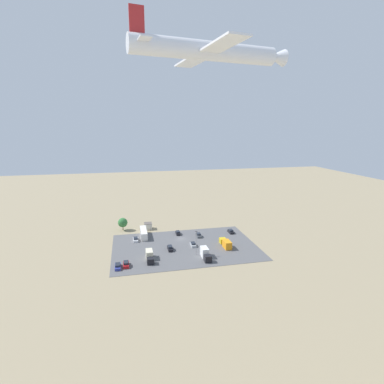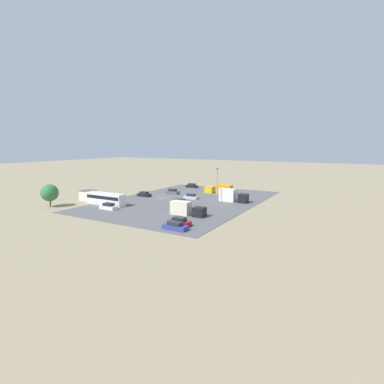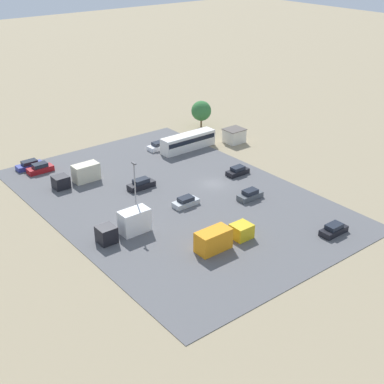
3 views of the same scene
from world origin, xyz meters
name	(u,v)px [view 2 (image 2 of 3)]	position (x,y,z in m)	size (l,w,h in m)	color
ground_plane	(161,198)	(0.00, 0.00, 0.00)	(400.00, 400.00, 0.00)	gray
parking_lot_surface	(185,201)	(0.00, 8.36, 0.04)	(55.41, 37.77, 0.08)	#565659
shed_building	(88,195)	(12.49, -16.02, 1.40)	(3.45, 3.88, 2.77)	silver
bus	(106,198)	(15.05, -6.39, 1.72)	(2.63, 11.44, 3.05)	silver
parked_car_0	(192,186)	(-22.74, -2.68, 0.70)	(1.88, 4.26, 1.50)	black
parked_car_1	(175,226)	(25.22, 21.37, 0.69)	(1.84, 4.73, 1.47)	navy
parked_car_2	(172,192)	(-7.71, -1.02, 0.73)	(1.82, 4.21, 1.57)	#4C5156
parked_car_3	(191,197)	(-3.24, 8.31, 0.67)	(1.83, 4.18, 1.42)	#ADB2B7
parked_car_4	(109,207)	(18.58, -1.96, 0.69)	(1.92, 4.39, 1.47)	silver
parked_car_5	(144,194)	(0.36, -5.82, 0.69)	(1.78, 4.14, 1.47)	black
parked_car_6	(179,203)	(6.15, 10.28, 0.77)	(1.77, 4.62, 1.65)	black
parked_car_7	(179,222)	(22.52, 20.58, 0.76)	(1.90, 4.45, 1.64)	maroon
parked_truck_0	(186,209)	(14.40, 17.21, 1.43)	(2.32, 8.06, 2.95)	black
parked_truck_1	(220,189)	(-15.51, 11.78, 1.41)	(2.46, 8.82, 2.90)	gold
parked_truck_2	(232,196)	(-5.08, 20.05, 1.63)	(2.35, 7.84, 3.38)	black
tree_near_shed	(50,193)	(23.70, -16.69, 3.58)	(4.25, 4.25, 5.72)	brown
light_pole_lot_centre	(217,184)	(-2.46, 16.79, 5.07)	(0.90, 0.28, 9.12)	gray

